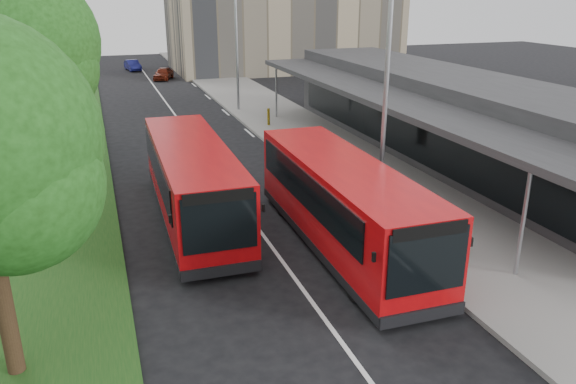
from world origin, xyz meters
name	(u,v)px	position (x,y,z in m)	size (l,w,h in m)	color
ground	(284,263)	(0.00, 0.00, 0.00)	(120.00, 120.00, 0.00)	black
pavement	(273,114)	(6.00, 20.00, 0.07)	(5.00, 80.00, 0.15)	gray
grass_verge	(59,130)	(-7.00, 20.00, 0.05)	(5.00, 80.00, 0.10)	#194215
lane_centre_line	(195,142)	(0.00, 15.00, 0.01)	(0.12, 70.00, 0.01)	silver
kerb_dashes	(237,122)	(3.30, 19.00, 0.01)	(0.12, 56.00, 0.01)	silver
station_building	(447,117)	(10.86, 8.00, 2.04)	(7.70, 26.00, 4.00)	#29292B
tree_mid	(27,52)	(-7.01, 9.05, 5.55)	(5.34, 5.34, 8.59)	#301F13
tree_far	(47,38)	(-7.01, 21.05, 5.11)	(4.93, 4.93, 7.92)	#301F13
lamp_post_near	(384,88)	(4.12, 2.00, 4.72)	(1.44, 0.28, 8.00)	#96989E
lamp_post_far	(235,39)	(4.12, 22.00, 4.72)	(1.44, 0.28, 8.00)	#96989E
bus_main	(343,205)	(2.12, 0.53, 1.42)	(2.66, 9.80, 2.76)	#BE0A0C
bus_second	(193,182)	(-1.90, 4.28, 1.41)	(2.68, 9.75, 2.74)	#BE0A0C
litter_bin	(327,143)	(5.76, 10.44, 0.61)	(0.51, 0.51, 0.92)	#3B2418
bollard	(269,117)	(4.75, 16.94, 0.64)	(0.16, 0.16, 0.98)	gold
car_near	(163,73)	(1.27, 37.95, 0.55)	(1.30, 3.23, 1.10)	#5F1B0D
car_far	(133,65)	(-0.90, 45.03, 0.52)	(1.10, 3.16, 1.04)	navy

